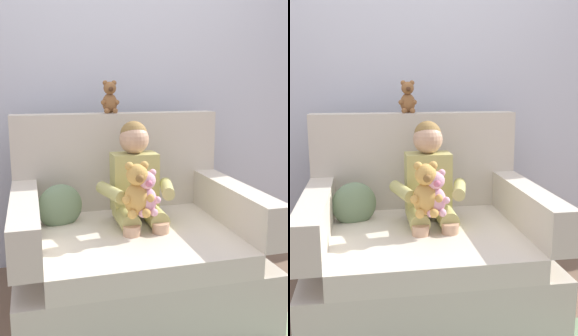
{
  "view_description": "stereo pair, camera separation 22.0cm",
  "coord_description": "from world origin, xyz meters",
  "views": [
    {
      "loc": [
        -0.53,
        -2.13,
        1.25
      ],
      "look_at": [
        0.04,
        -0.05,
        0.81
      ],
      "focal_mm": 44.75,
      "sensor_mm": 36.0,
      "label": 1
    },
    {
      "loc": [
        -0.31,
        -2.18,
        1.25
      ],
      "look_at": [
        0.04,
        -0.05,
        0.81
      ],
      "focal_mm": 44.75,
      "sensor_mm": 36.0,
      "label": 2
    }
  ],
  "objects": [
    {
      "name": "armchair",
      "position": [
        0.0,
        0.05,
        0.32
      ],
      "size": [
        1.29,
        1.04,
        1.07
      ],
      "color": "beige",
      "rests_on": "ground"
    },
    {
      "name": "back_wall",
      "position": [
        0.0,
        0.77,
        1.3
      ],
      "size": [
        6.0,
        0.1,
        2.6
      ],
      "primitive_type": "cube",
      "color": "silver",
      "rests_on": "ground"
    },
    {
      "name": "plush_honey",
      "position": [
        -0.01,
        -0.11,
        0.7
      ],
      "size": [
        0.17,
        0.14,
        0.29
      ],
      "rotation": [
        0.0,
        0.0,
        -0.31
      ],
      "color": "gold",
      "rests_on": "armchair"
    },
    {
      "name": "seated_child",
      "position": [
        0.04,
        0.1,
        0.67
      ],
      "size": [
        0.45,
        0.39,
        0.82
      ],
      "rotation": [
        0.0,
        0.0,
        -0.14
      ],
      "color": "tan",
      "rests_on": "armchair"
    },
    {
      "name": "plush_pink",
      "position": [
        0.04,
        -0.1,
        0.68
      ],
      "size": [
        0.15,
        0.12,
        0.24
      ],
      "rotation": [
        0.0,
        0.0,
        0.35
      ],
      "color": "#EAA8BC",
      "rests_on": "armchair"
    },
    {
      "name": "ground_plane",
      "position": [
        0.0,
        0.0,
        0.0
      ],
      "size": [
        8.0,
        8.0,
        0.0
      ],
      "primitive_type": "plane",
      "color": "brown"
    },
    {
      "name": "plush_brown_on_backrest",
      "position": [
        -0.04,
        0.44,
        1.16
      ],
      "size": [
        0.12,
        0.1,
        0.2
      ],
      "rotation": [
        0.0,
        0.0,
        -0.02
      ],
      "color": "brown",
      "rests_on": "armchair"
    },
    {
      "name": "throw_pillow",
      "position": [
        -0.39,
        0.2,
        0.56
      ],
      "size": [
        0.28,
        0.18,
        0.26
      ],
      "primitive_type": "ellipsoid",
      "rotation": [
        0.0,
        0.0,
        0.23
      ],
      "color": "slate",
      "rests_on": "armchair"
    }
  ]
}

